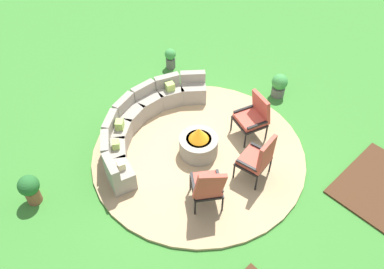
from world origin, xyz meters
TOP-DOWN VIEW (x-y plane):
  - ground_plane at (0.00, 0.00)m, footprint 24.00×24.00m
  - patio_circle at (0.00, 0.00)m, footprint 4.46×4.46m
  - mulch_bed_right at (2.01, -3.09)m, footprint 1.87×1.43m
  - fire_pit at (0.00, 0.00)m, footprint 0.80×0.80m
  - curved_stone_bench at (-0.41, 1.31)m, footprint 3.40×1.82m
  - lounge_chair_front_left at (-0.79, -1.03)m, footprint 0.79×0.84m
  - lounge_chair_front_right at (0.37, -1.24)m, footprint 0.69×0.64m
  - lounge_chair_back_left at (1.23, -0.40)m, footprint 0.75×0.75m
  - potted_plant_0 at (-3.08, 1.30)m, footprint 0.40×0.40m
  - potted_plant_1 at (2.75, 0.06)m, footprint 0.38×0.38m
  - potted_plant_2 at (1.61, 2.72)m, footprint 0.29×0.29m

SIDE VIEW (x-z plane):
  - ground_plane at x=0.00m, z-range 0.00..0.00m
  - mulch_bed_right at x=2.01m, z-range 0.00..0.04m
  - patio_circle at x=0.00m, z-range 0.00..0.06m
  - potted_plant_2 at x=1.61m, z-range 0.03..0.58m
  - potted_plant_1 at x=2.75m, z-range 0.03..0.62m
  - fire_pit at x=0.00m, z-range -0.02..0.68m
  - curved_stone_bench at x=-0.41m, z-range 0.00..0.69m
  - potted_plant_0 at x=-3.08m, z-range 0.05..0.72m
  - lounge_chair_back_left at x=1.23m, z-range 0.09..1.12m
  - lounge_chair_front_right at x=0.37m, z-range 0.08..1.16m
  - lounge_chair_front_left at x=-0.79m, z-range 0.06..1.18m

